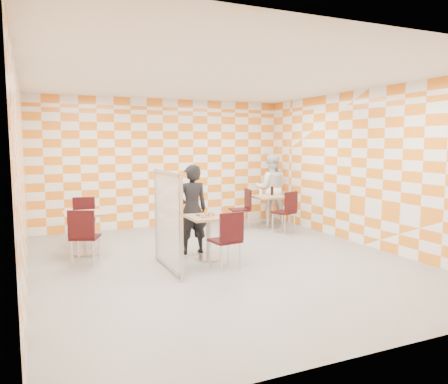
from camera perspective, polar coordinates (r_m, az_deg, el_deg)
name	(u,v)px	position (r m, az deg, el deg)	size (l,w,h in m)	color
room_shell	(211,170)	(7.64, -1.73, 2.84)	(7.00, 7.00, 7.00)	#979792
main_table	(209,230)	(7.45, -2.03, -4.95)	(0.70, 0.70, 0.75)	tan
second_table	(268,206)	(10.24, 5.74, -1.84)	(0.70, 0.70, 0.75)	tan
empty_table	(85,226)	(8.17, -17.71, -4.24)	(0.70, 0.70, 0.75)	tan
chair_main_front	(228,236)	(6.80, 0.54, -5.75)	(0.47, 0.48, 0.92)	black
chair_second_front	(287,209)	(9.66, 8.24, -2.16)	(0.54, 0.55, 0.92)	black
chair_second_side	(243,206)	(10.05, 2.56, -1.77)	(0.49, 0.48, 0.92)	black
chair_empty_near	(83,233)	(7.38, -17.89, -5.09)	(0.55, 0.56, 0.92)	black
chair_empty_far	(84,217)	(8.90, -17.88, -3.16)	(0.51, 0.52, 0.92)	black
partition	(168,220)	(6.80, -7.36, -3.69)	(0.08, 1.38, 1.55)	white
man_dark	(192,209)	(7.79, -4.25, -2.28)	(0.58, 0.38, 1.60)	black
man_white	(271,188)	(10.89, 6.13, 0.48)	(0.83, 0.65, 1.71)	white
pizza_on_foil	(209,215)	(7.39, -1.99, -3.01)	(0.40, 0.40, 0.04)	silver
sport_bottle	(260,192)	(10.25, 4.79, 0.03)	(0.06, 0.06, 0.20)	white
soda_bottle	(272,191)	(10.35, 6.30, 0.16)	(0.07, 0.07, 0.23)	black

